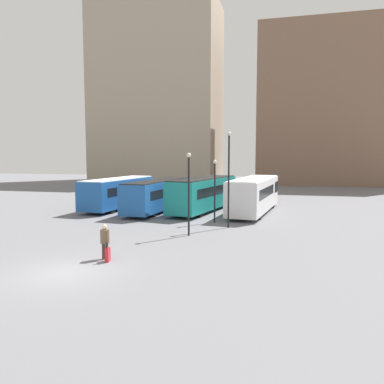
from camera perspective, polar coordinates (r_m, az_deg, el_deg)
The scene contains 12 objects.
ground_plane at distance 17.37m, azimuth -18.82°, elevation -11.60°, with size 160.00×160.00×0.00m, color slate.
building_block_left at distance 78.60m, azimuth -5.28°, elevation 14.63°, with size 24.75×14.13×35.20m.
building_block_right at distance 74.30m, azimuth 21.04°, elevation 11.98°, with size 27.36×14.87×27.87m.
bus_0 at distance 36.99m, azimuth -11.01°, elevation 0.04°, with size 3.28×10.58×2.91m.
bus_1 at distance 34.62m, azimuth -5.08°, elevation -0.30°, with size 3.09×11.19×2.85m.
bus_2 at distance 34.46m, azimuth 1.92°, elevation -0.12°, with size 4.40×11.49×3.05m.
bus_3 at distance 33.83m, azimuth 9.52°, elevation -0.25°, with size 3.83×11.68×3.11m.
traveler at distance 18.86m, azimuth -13.13°, elevation -6.91°, with size 0.52×0.52×1.71m.
suitcase at distance 18.53m, azimuth -12.73°, elevation -9.28°, with size 0.25×0.46×0.96m.
lamp_post_0 at distance 28.26m, azimuth 3.49°, elevation 1.05°, with size 0.28×0.28×4.74m.
lamp_post_1 at distance 23.43m, azimuth -0.50°, elevation 0.78°, with size 0.28×0.28×5.22m.
lamp_post_3 at distance 26.17m, azimuth 5.62°, elevation 2.93°, with size 0.28×0.28×6.70m.
Camera 1 is at (9.14, -13.90, 5.00)m, focal length 35.00 mm.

